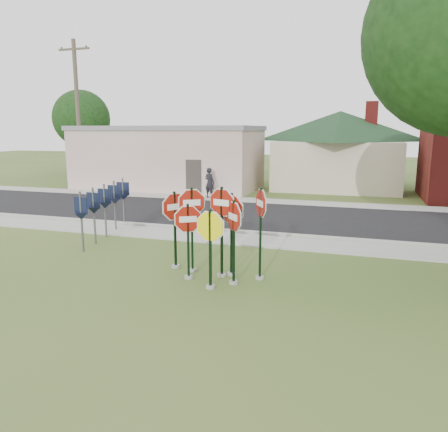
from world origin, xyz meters
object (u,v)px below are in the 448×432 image
(stop_sign_left, at_px, (188,233))
(stop_sign_yellow, at_px, (210,240))
(utility_pole_near, at_px, (78,114))
(stop_sign_center, at_px, (222,219))
(pedestrian, at_px, (210,183))

(stop_sign_left, bearing_deg, stop_sign_yellow, -33.12)
(stop_sign_yellow, distance_m, utility_pole_near, 20.67)
(stop_sign_center, bearing_deg, utility_pole_near, 135.90)
(stop_sign_yellow, xyz_separation_m, utility_pole_near, (-14.13, 14.63, 3.70))
(stop_sign_yellow, height_order, utility_pole_near, utility_pole_near)
(stop_sign_left, xyz_separation_m, pedestrian, (-4.08, 13.25, -0.34))
(pedestrian, bearing_deg, stop_sign_yellow, 127.40)
(stop_sign_center, distance_m, pedestrian, 13.75)
(stop_sign_yellow, bearing_deg, utility_pole_near, 134.00)
(stop_sign_center, xyz_separation_m, stop_sign_yellow, (0.00, -0.94, -0.33))
(stop_sign_center, height_order, utility_pole_near, utility_pole_near)
(stop_sign_yellow, xyz_separation_m, stop_sign_left, (-0.81, 0.53, 0.00))
(stop_sign_yellow, distance_m, stop_sign_left, 0.97)
(stop_sign_center, relative_size, stop_sign_left, 1.20)
(stop_sign_center, relative_size, stop_sign_yellow, 1.21)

